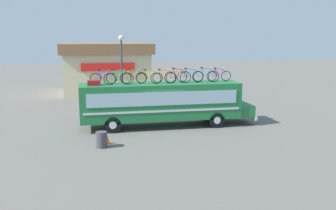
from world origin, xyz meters
name	(u,v)px	position (x,y,z in m)	size (l,w,h in m)	color
ground_plane	(161,126)	(0.00, 0.00, 0.00)	(120.00, 120.00, 0.00)	#605E59
bus	(163,101)	(0.16, 0.00, 1.62)	(11.07, 2.45, 2.77)	#1E6B38
luggage_bag_1	(94,83)	(-4.08, -0.24, 2.92)	(0.76, 0.56, 0.31)	maroon
rooftop_bicycle_1	(103,78)	(-3.49, 0.38, 3.14)	(1.65, 0.44, 0.89)	black
rooftop_bicycle_2	(119,78)	(-2.61, -0.27, 3.17)	(1.79, 0.44, 0.96)	black
rooftop_bicycle_3	(134,77)	(-1.65, 0.19, 3.16)	(1.69, 0.44, 0.92)	black
rooftop_bicycle_4	(149,77)	(-0.67, 0.11, 3.14)	(1.68, 0.44, 0.87)	black
rooftop_bicycle_5	(164,77)	(0.16, -0.23, 3.15)	(1.65, 0.44, 0.91)	black
rooftop_bicycle_6	(178,77)	(1.08, -0.16, 3.17)	(1.71, 0.44, 0.96)	black
rooftop_bicycle_7	(190,76)	(1.98, 0.26, 3.15)	(1.75, 0.44, 0.90)	black
rooftop_bicycle_8	(206,76)	(2.90, -0.14, 3.17)	(1.77, 0.44, 0.97)	black
rooftop_bicycle_9	(219,76)	(3.91, 0.25, 3.14)	(1.65, 0.44, 0.89)	black
roadside_building	(106,67)	(-2.57, 16.17, 2.54)	(8.86, 7.69, 4.95)	beige
trash_bin	(102,140)	(-3.84, -3.96, 0.41)	(0.59, 0.59, 0.83)	#3F3F47
traffic_cone	(107,139)	(-3.54, -3.38, 0.26)	(0.34, 0.34, 0.52)	orange
street_lamp	(122,63)	(-1.93, 5.31, 3.72)	(0.39, 0.39, 5.73)	#38383D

